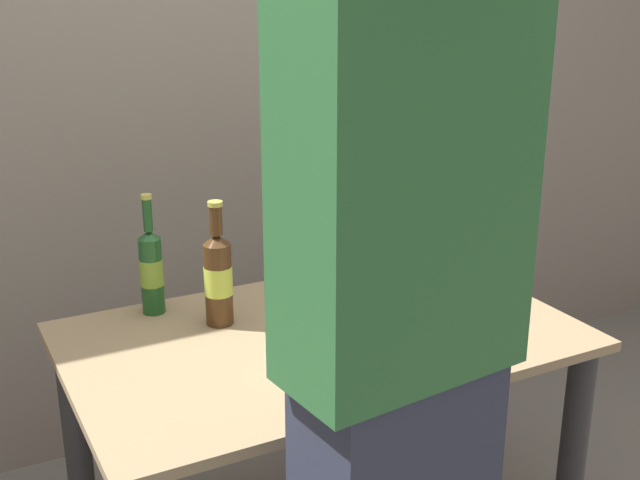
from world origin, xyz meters
name	(u,v)px	position (x,y,z in m)	size (l,w,h in m)	color
desk	(322,381)	(0.00, 0.00, 0.58)	(1.27, 0.79, 0.72)	#9E8460
laptop	(395,296)	(0.24, 0.03, 0.76)	(0.39, 0.37, 0.20)	#383D4C
beer_bottle_dark	(218,276)	(-0.21, 0.17, 0.85)	(0.07, 0.07, 0.33)	#472B14
beer_bottle_green	(151,269)	(-0.34, 0.32, 0.84)	(0.06, 0.06, 0.33)	#1E5123
person_figure	(400,351)	(-0.16, -0.60, 0.97)	(0.44, 0.32, 1.86)	#2D3347
coffee_mug	(308,355)	(-0.13, -0.18, 0.76)	(0.12, 0.08, 0.09)	white
back_wall	(191,65)	(0.00, 0.92, 1.30)	(6.00, 0.10, 2.60)	gray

